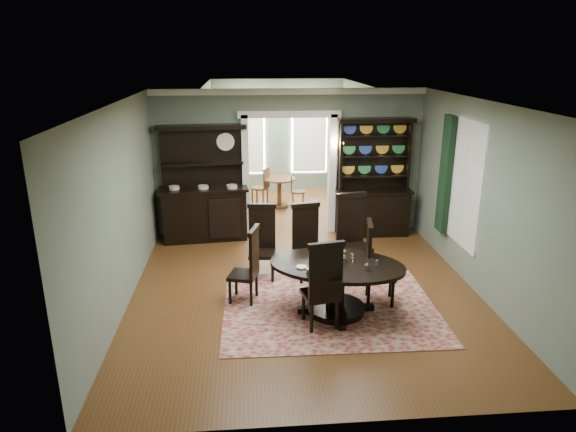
# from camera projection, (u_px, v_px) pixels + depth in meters

# --- Properties ---
(room) EXTENTS (5.51, 6.01, 3.01)m
(room) POSITION_uv_depth(u_px,v_px,m) (306.00, 199.00, 7.76)
(room) COLOR #5A3517
(room) RESTS_ON ground
(parlor) EXTENTS (3.51, 3.50, 3.01)m
(parlor) POSITION_uv_depth(u_px,v_px,m) (281.00, 141.00, 12.98)
(parlor) COLOR #5A3517
(parlor) RESTS_ON ground
(doorway_trim) EXTENTS (2.08, 0.25, 2.57)m
(doorway_trim) POSITION_uv_depth(u_px,v_px,m) (289.00, 157.00, 10.55)
(doorway_trim) COLOR white
(doorway_trim) RESTS_ON floor
(right_window) EXTENTS (0.15, 1.47, 2.12)m
(right_window) POSITION_uv_depth(u_px,v_px,m) (455.00, 179.00, 8.81)
(right_window) COLOR white
(right_window) RESTS_ON wall_right
(wall_sconce) EXTENTS (0.27, 0.21, 0.21)m
(wall_sconce) POSITION_uv_depth(u_px,v_px,m) (336.00, 145.00, 10.40)
(wall_sconce) COLOR #D18A37
(wall_sconce) RESTS_ON back_wall_right
(rug) EXTENTS (3.23, 2.57, 0.01)m
(rug) POSITION_uv_depth(u_px,v_px,m) (330.00, 307.00, 7.76)
(rug) COLOR maroon
(rug) RESTS_ON floor
(dining_table) EXTENTS (2.27, 2.27, 0.78)m
(dining_table) POSITION_uv_depth(u_px,v_px,m) (337.00, 279.00, 7.48)
(dining_table) COLOR black
(dining_table) RESTS_ON rug
(centerpiece) EXTENTS (1.20, 0.77, 0.20)m
(centerpiece) POSITION_uv_depth(u_px,v_px,m) (339.00, 259.00, 7.43)
(centerpiece) COLOR silver
(centerpiece) RESTS_ON dining_table
(chair_far_left) EXTENTS (0.50, 0.48, 1.27)m
(chair_far_left) POSITION_uv_depth(u_px,v_px,m) (262.00, 239.00, 8.68)
(chair_far_left) COLOR black
(chair_far_left) RESTS_ON rug
(chair_far_mid) EXTENTS (0.55, 0.53, 1.29)m
(chair_far_mid) POSITION_uv_depth(u_px,v_px,m) (307.00, 239.00, 8.66)
(chair_far_mid) COLOR black
(chair_far_mid) RESTS_ON rug
(chair_far_right) EXTENTS (0.62, 0.60, 1.42)m
(chair_far_right) POSITION_uv_depth(u_px,v_px,m) (352.00, 232.00, 8.79)
(chair_far_right) COLOR black
(chair_far_right) RESTS_ON rug
(chair_end_left) EXTENTS (0.53, 0.54, 1.20)m
(chair_end_left) POSITION_uv_depth(u_px,v_px,m) (249.00, 263.00, 7.78)
(chair_end_left) COLOR black
(chair_end_left) RESTS_ON rug
(chair_end_right) EXTENTS (0.53, 0.55, 1.29)m
(chair_end_right) POSITION_uv_depth(u_px,v_px,m) (374.00, 261.00, 7.75)
(chair_end_right) COLOR black
(chair_end_right) RESTS_ON rug
(chair_near) EXTENTS (0.57, 0.55, 1.32)m
(chair_near) POSITION_uv_depth(u_px,v_px,m) (323.00, 283.00, 6.97)
(chair_near) COLOR black
(chair_near) RESTS_ON rug
(sideboard) EXTENTS (1.82, 0.79, 2.33)m
(sideboard) POSITION_uv_depth(u_px,v_px,m) (204.00, 200.00, 10.40)
(sideboard) COLOR black
(sideboard) RESTS_ON floor
(welsh_dresser) EXTENTS (1.55, 0.57, 2.43)m
(welsh_dresser) POSITION_uv_depth(u_px,v_px,m) (373.00, 193.00, 10.67)
(welsh_dresser) COLOR black
(welsh_dresser) RESTS_ON floor
(parlor_table) EXTENTS (0.79, 0.79, 0.73)m
(parlor_table) POSITION_uv_depth(u_px,v_px,m) (279.00, 188.00, 12.61)
(parlor_table) COLOR #523217
(parlor_table) RESTS_ON parlor_floor
(parlor_chair_left) EXTENTS (0.47, 0.46, 0.98)m
(parlor_chair_left) POSITION_uv_depth(u_px,v_px,m) (262.00, 186.00, 12.66)
(parlor_chair_left) COLOR #523217
(parlor_chair_left) RESTS_ON parlor_floor
(parlor_chair_right) EXTENTS (0.37, 0.36, 0.85)m
(parlor_chair_right) POSITION_uv_depth(u_px,v_px,m) (296.00, 189.00, 12.58)
(parlor_chair_right) COLOR #523217
(parlor_chair_right) RESTS_ON parlor_floor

